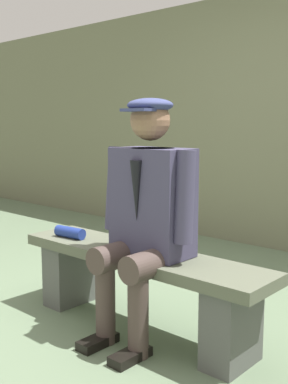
# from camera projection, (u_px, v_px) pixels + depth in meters

# --- Properties ---
(ground_plane) EXTENTS (30.00, 30.00, 0.00)m
(ground_plane) POSITION_uv_depth(u_px,v_px,m) (139.00, 329.00, 2.82)
(ground_plane) COLOR #607457
(bench) EXTENTS (1.67, 0.38, 0.48)m
(bench) POSITION_uv_depth(u_px,v_px,m) (139.00, 278.00, 2.78)
(bench) COLOR #575C4A
(bench) RESTS_ON ground
(seated_man) EXTENTS (0.62, 0.56, 1.35)m
(seated_man) POSITION_uv_depth(u_px,v_px,m) (146.00, 209.00, 2.61)
(seated_man) COLOR #3F3C58
(seated_man) RESTS_ON ground
(rolled_magazine) EXTENTS (0.22, 0.09, 0.07)m
(rolled_magazine) POSITION_uv_depth(u_px,v_px,m) (70.00, 232.00, 3.07)
(rolled_magazine) COLOR navy
(rolled_magazine) RESTS_ON bench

